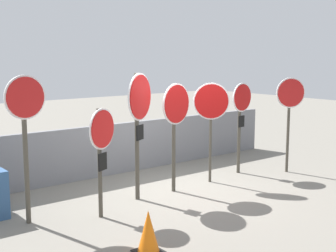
{
  "coord_description": "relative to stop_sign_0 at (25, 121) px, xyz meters",
  "views": [
    {
      "loc": [
        -6.05,
        -7.24,
        2.83
      ],
      "look_at": [
        -0.32,
        0.0,
        1.41
      ],
      "focal_mm": 50.0,
      "sensor_mm": 36.0,
      "label": 1
    }
  ],
  "objects": [
    {
      "name": "stop_sign_1",
      "position": [
        1.12,
        -0.5,
        -0.39
      ],
      "size": [
        0.65,
        0.32,
        1.93
      ],
      "rotation": [
        0.0,
        0.0,
        0.43
      ],
      "color": "#474238",
      "rests_on": "ground"
    },
    {
      "name": "ground_plane",
      "position": [
        3.2,
        -0.12,
        -1.75
      ],
      "size": [
        40.0,
        40.0,
        0.0
      ],
      "primitive_type": "plane",
      "color": "gray"
    },
    {
      "name": "stop_sign_2",
      "position": [
        2.22,
        -0.06,
        0.01
      ],
      "size": [
        0.81,
        0.45,
        2.48
      ],
      "rotation": [
        0.0,
        0.0,
        0.49
      ],
      "color": "#474238",
      "rests_on": "ground"
    },
    {
      "name": "stop_sign_5",
      "position": [
        5.3,
        0.16,
        -0.24
      ],
      "size": [
        0.68,
        0.17,
        2.17
      ],
      "rotation": [
        0.0,
        0.0,
        0.11
      ],
      "color": "#474238",
      "rests_on": "ground"
    },
    {
      "name": "stop_sign_6",
      "position": [
        6.26,
        -0.51,
        -0.07
      ],
      "size": [
        0.65,
        0.36,
        2.29
      ],
      "rotation": [
        0.0,
        0.0,
        -0.48
      ],
      "color": "#474238",
      "rests_on": "ground"
    },
    {
      "name": "stop_sign_4",
      "position": [
        4.16,
        -0.01,
        -0.09
      ],
      "size": [
        0.68,
        0.47,
        2.22
      ],
      "rotation": [
        0.0,
        0.0,
        -0.59
      ],
      "color": "#474238",
      "rests_on": "ground"
    },
    {
      "name": "traffic_cone_0",
      "position": [
        0.89,
        -2.17,
        -1.44
      ],
      "size": [
        0.38,
        0.38,
        0.63
      ],
      "color": "black",
      "rests_on": "ground"
    },
    {
      "name": "fence_back",
      "position": [
        3.2,
        1.96,
        -1.14
      ],
      "size": [
        9.2,
        0.12,
        1.21
      ],
      "color": "slate",
      "rests_on": "ground"
    },
    {
      "name": "stop_sign_3",
      "position": [
        3.11,
        -0.08,
        -0.15
      ],
      "size": [
        0.82,
        0.21,
        2.25
      ],
      "rotation": [
        0.0,
        0.0,
        0.22
      ],
      "color": "#474238",
      "rests_on": "ground"
    },
    {
      "name": "stop_sign_0",
      "position": [
        0.0,
        0.0,
        0.0
      ],
      "size": [
        0.72,
        0.18,
        2.5
      ],
      "rotation": [
        0.0,
        0.0,
        0.12
      ],
      "color": "#474238",
      "rests_on": "ground"
    }
  ]
}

